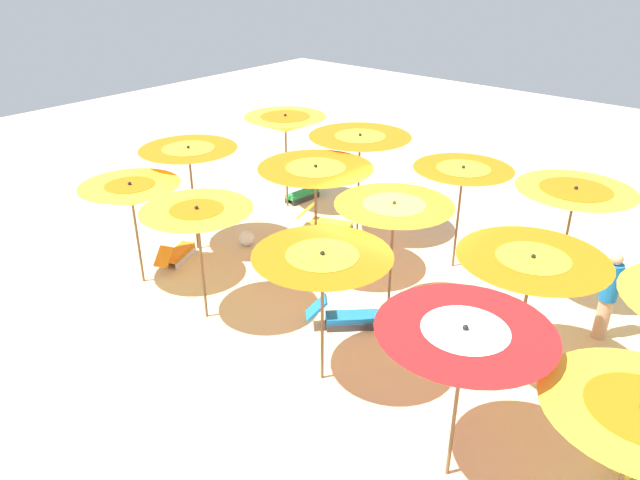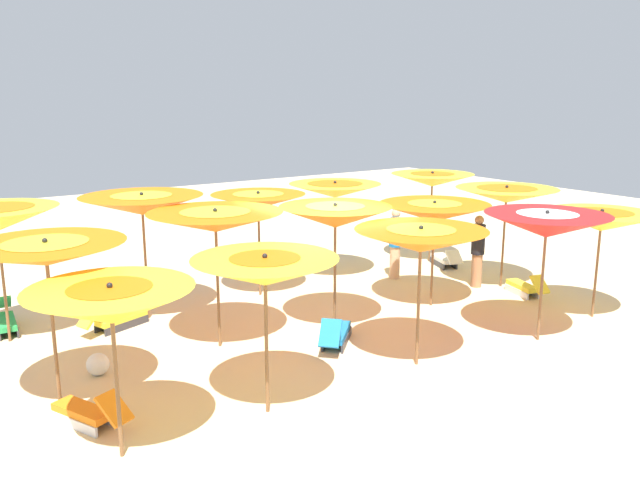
# 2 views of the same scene
# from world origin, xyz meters

# --- Properties ---
(ground) EXTENTS (39.54, 39.54, 0.04)m
(ground) POSITION_xyz_m (0.00, 0.00, -0.02)
(ground) COLOR beige
(beach_umbrella_1) EXTENTS (2.15, 2.15, 2.32)m
(beach_umbrella_1) POSITION_xyz_m (2.18, 2.83, 2.10)
(beach_umbrella_1) COLOR brown
(beach_umbrella_1) RESTS_ON ground
(beach_umbrella_2) EXTENTS (2.01, 2.01, 2.28)m
(beach_umbrella_2) POSITION_xyz_m (0.03, 2.61, 2.07)
(beach_umbrella_2) COLOR brown
(beach_umbrella_2) RESTS_ON ground
(beach_umbrella_3) EXTENTS (2.30, 2.30, 2.48)m
(beach_umbrella_3) POSITION_xyz_m (-2.51, 2.53, 2.24)
(beach_umbrella_3) COLOR brown
(beach_umbrella_3) RESTS_ON ground
(beach_umbrella_4) EXTENTS (2.05, 2.05, 2.47)m
(beach_umbrella_4) POSITION_xyz_m (-4.97, 2.72, 2.21)
(beach_umbrella_4) COLOR brown
(beach_umbrella_4) RESTS_ON ground
(beach_umbrella_6) EXTENTS (2.23, 2.23, 2.20)m
(beach_umbrella_6) POSITION_xyz_m (2.60, -0.02, 1.96)
(beach_umbrella_6) COLOR brown
(beach_umbrella_6) RESTS_ON ground
(beach_umbrella_7) EXTENTS (2.04, 2.04, 2.38)m
(beach_umbrella_7) POSITION_xyz_m (0.14, -0.02, 2.13)
(beach_umbrella_7) COLOR brown
(beach_umbrella_7) RESTS_ON ground
(beach_umbrella_8) EXTENTS (2.27, 2.27, 2.43)m
(beach_umbrella_8) POSITION_xyz_m (-1.99, 0.42, 2.20)
(beach_umbrella_8) COLOR brown
(beach_umbrella_8) RESTS_ON ground
(beach_umbrella_9) EXTENTS (2.08, 2.08, 2.43)m
(beach_umbrella_9) POSITION_xyz_m (-4.83, -0.42, 2.22)
(beach_umbrella_9) COLOR brown
(beach_umbrella_9) RESTS_ON ground
(beach_umbrella_10) EXTENTS (2.04, 2.04, 2.15)m
(beach_umbrella_10) POSITION_xyz_m (4.73, -2.33, 1.91)
(beach_umbrella_10) COLOR brown
(beach_umbrella_10) RESTS_ON ground
(beach_umbrella_11) EXTENTS (2.12, 2.12, 2.34)m
(beach_umbrella_11) POSITION_xyz_m (2.82, -2.51, 2.08)
(beach_umbrella_11) COLOR brown
(beach_umbrella_11) RESTS_ON ground
(beach_umbrella_12) EXTENTS (2.08, 2.08, 2.29)m
(beach_umbrella_12) POSITION_xyz_m (0.30, -2.09, 2.06)
(beach_umbrella_12) COLOR brown
(beach_umbrella_12) RESTS_ON ground
(beach_umbrella_13) EXTENTS (1.95, 1.95, 2.25)m
(beach_umbrella_13) POSITION_xyz_m (-2.49, -2.13, 2.00)
(beach_umbrella_13) COLOR brown
(beach_umbrella_13) RESTS_ON ground
(beach_umbrella_14) EXTENTS (1.93, 1.93, 2.18)m
(beach_umbrella_14) POSITION_xyz_m (-4.51, -2.11, 1.91)
(beach_umbrella_14) COLOR brown
(beach_umbrella_14) RESTS_ON ground
(lounger_0) EXTENTS (1.38, 0.77, 0.61)m
(lounger_0) POSITION_xyz_m (-3.21, 2.26, 0.20)
(lounger_0) COLOR #333338
(lounger_0) RESTS_ON ground
(lounger_3) EXTENTS (0.82, 1.30, 0.56)m
(lounger_3) POSITION_xyz_m (-4.64, -1.15, 0.20)
(lounger_3) COLOR silver
(lounger_3) RESTS_ON ground
(lounger_4) EXTENTS (0.43, 1.35, 0.54)m
(lounger_4) POSITION_xyz_m (-4.92, 3.36, 0.19)
(lounger_4) COLOR #333338
(lounger_4) RESTS_ON ground
(lounger_5) EXTENTS (1.22, 1.20, 0.62)m
(lounger_5) POSITION_xyz_m (-0.30, -0.68, 0.21)
(lounger_5) COLOR #333338
(lounger_5) RESTS_ON ground
(beachgoer_1) EXTENTS (0.30, 0.30, 1.67)m
(beachgoer_1) POSITION_xyz_m (3.30, 1.95, 0.87)
(beachgoer_1) COLOR #D8A87F
(beachgoer_1) RESTS_ON ground
(beach_ball) EXTENTS (0.35, 0.35, 0.35)m
(beach_ball) POSITION_xyz_m (-4.08, 0.40, 0.18)
(beach_ball) COLOR white
(beach_ball) RESTS_ON ground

